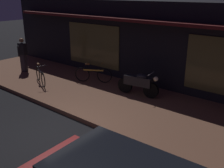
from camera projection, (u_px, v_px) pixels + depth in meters
The scene contains 7 objects.
ground_plane at pixel (57, 135), 7.62m from camera, with size 60.00×60.00×0.00m, color black.
sidewalk_slab at pixel (120, 101), 9.79m from camera, with size 18.00×4.00×0.15m, color brown.
storefront_building at pixel (167, 42), 11.68m from camera, with size 18.00×3.30×3.60m.
motorcycle at pixel (139, 83), 10.01m from camera, with size 1.70×0.56×0.97m.
bicycle_parked at pixel (40, 76), 11.33m from camera, with size 1.53×0.72×0.91m.
bicycle_extra at pixel (93, 74), 11.52m from camera, with size 1.46×0.86×0.91m.
person_photographer at pixel (23, 54), 12.93m from camera, with size 0.42×0.61×1.67m.
Camera 1 is at (5.46, -4.17, 3.96)m, focal length 42.03 mm.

